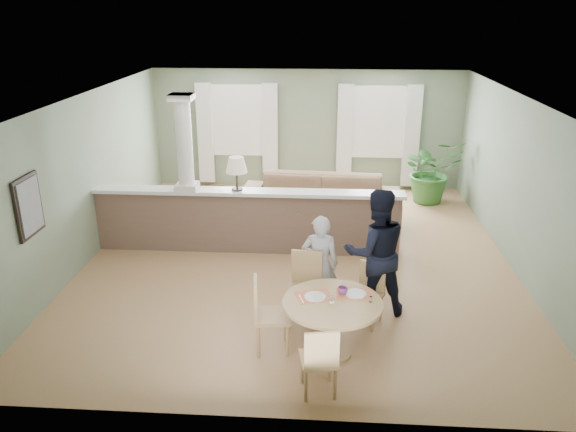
# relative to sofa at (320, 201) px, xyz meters

# --- Properties ---
(ground) EXTENTS (8.00, 8.00, 0.00)m
(ground) POSITION_rel_sofa_xyz_m (-0.33, -1.63, -0.45)
(ground) COLOR tan
(ground) RESTS_ON ground
(room_shell) EXTENTS (7.02, 8.02, 2.71)m
(room_shell) POSITION_rel_sofa_xyz_m (-0.36, -1.00, 1.36)
(room_shell) COLOR gray
(room_shell) RESTS_ON ground
(pony_wall) EXTENTS (5.32, 0.38, 2.70)m
(pony_wall) POSITION_rel_sofa_xyz_m (-1.32, -1.43, 0.26)
(pony_wall) COLOR brown
(pony_wall) RESTS_ON ground
(sofa) EXTENTS (3.17, 1.41, 0.90)m
(sofa) POSITION_rel_sofa_xyz_m (0.00, 0.00, 0.00)
(sofa) COLOR olive
(sofa) RESTS_ON ground
(houseplant) EXTENTS (1.52, 1.41, 1.39)m
(houseplant) POSITION_rel_sofa_xyz_m (2.37, 1.45, 0.24)
(houseplant) COLOR #2F6528
(houseplant) RESTS_ON ground
(dining_table) EXTENTS (1.20, 1.20, 0.82)m
(dining_table) POSITION_rel_sofa_xyz_m (0.21, -4.42, 0.13)
(dining_table) COLOR tan
(dining_table) RESTS_ON ground
(chair_far_boy) EXTENTS (0.48, 0.48, 0.96)m
(chair_far_boy) POSITION_rel_sofa_xyz_m (-0.15, -3.62, 0.08)
(chair_far_boy) COLOR tan
(chair_far_boy) RESTS_ON ground
(chair_far_man) EXTENTS (0.50, 0.50, 0.84)m
(chair_far_man) POSITION_rel_sofa_xyz_m (0.70, -3.63, 0.01)
(chair_far_man) COLOR tan
(chair_far_man) RESTS_ON ground
(chair_near) EXTENTS (0.46, 0.46, 0.87)m
(chair_near) POSITION_rel_sofa_xyz_m (0.07, -5.23, 0.03)
(chair_near) COLOR tan
(chair_near) RESTS_ON ground
(chair_side) EXTENTS (0.48, 0.48, 0.96)m
(chair_side) POSITION_rel_sofa_xyz_m (-0.60, -4.38, 0.08)
(chair_side) COLOR tan
(chair_side) RESTS_ON ground
(child_person) EXTENTS (0.53, 0.37, 1.41)m
(child_person) POSITION_rel_sofa_xyz_m (0.04, -3.36, 0.25)
(child_person) COLOR #A1A0A6
(child_person) RESTS_ON ground
(man_person) EXTENTS (0.99, 0.83, 1.80)m
(man_person) POSITION_rel_sofa_xyz_m (0.79, -3.36, 0.45)
(man_person) COLOR black
(man_person) RESTS_ON ground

